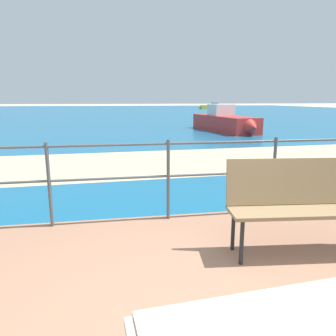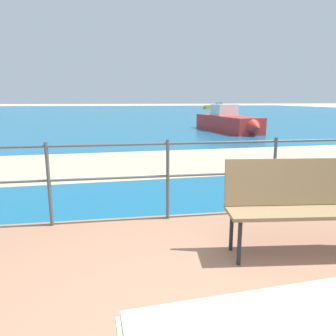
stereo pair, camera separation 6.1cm
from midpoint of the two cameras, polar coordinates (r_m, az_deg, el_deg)
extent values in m
cube|color=#145B84|center=(41.48, -9.26, 9.87)|extent=(90.00, 90.00, 0.01)
cube|color=tan|center=(8.22, -5.20, 0.93)|extent=(54.11, 6.13, 0.01)
cube|color=tan|center=(1.97, 21.22, -22.37)|extent=(1.83, 0.40, 0.04)
cube|color=#8C704C|center=(3.47, 23.98, -7.08)|extent=(1.68, 0.57, 0.04)
cube|color=#8C704C|center=(3.55, 23.00, -2.19)|extent=(1.65, 0.26, 0.48)
cylinder|color=#1E2328|center=(3.15, 12.59, -12.80)|extent=(0.04, 0.04, 0.47)
cylinder|color=#1E2328|center=(3.41, 11.15, -10.71)|extent=(0.04, 0.04, 0.47)
cylinder|color=#4C5156|center=(4.13, -21.01, -2.92)|extent=(0.04, 0.04, 1.06)
cylinder|color=#4C5156|center=(4.11, -0.38, -2.17)|extent=(0.04, 0.04, 1.06)
cylinder|color=#4C5156|center=(4.58, 18.12, -1.26)|extent=(0.04, 0.04, 1.06)
cylinder|color=#4C5156|center=(4.01, -0.39, 4.42)|extent=(5.90, 0.03, 0.03)
cylinder|color=#4C5156|center=(4.09, -0.38, -1.46)|extent=(5.90, 0.03, 0.03)
cube|color=red|center=(16.84, 9.92, 7.94)|extent=(2.06, 5.07, 0.78)
cube|color=silver|center=(17.13, 9.42, 10.31)|extent=(1.23, 1.26, 0.57)
cone|color=red|center=(14.50, 14.97, 7.05)|extent=(0.77, 0.59, 0.71)
cube|color=yellow|center=(58.73, 8.08, 10.86)|extent=(4.71, 1.55, 0.62)
cube|color=#A5A8AD|center=(58.84, 8.42, 11.42)|extent=(1.08, 0.85, 0.54)
cone|color=yellow|center=(57.90, 5.64, 10.91)|extent=(0.52, 0.57, 0.56)
camera|label=1|loc=(0.03, -90.38, -0.08)|focal=33.81mm
camera|label=2|loc=(0.03, 89.62, 0.08)|focal=33.81mm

